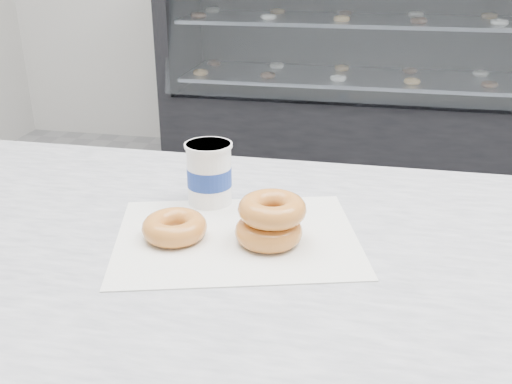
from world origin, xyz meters
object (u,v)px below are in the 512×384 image
donut_single (175,227)px  coffee_cup (209,173)px  display_case (374,93)px  donut_stack (270,220)px

donut_single → coffee_cup: size_ratio=0.92×
display_case → donut_single: size_ratio=25.99×
display_case → donut_stack: size_ratio=21.02×
coffee_cup → donut_single: bearing=-89.5°
display_case → donut_single: 2.74m
donut_stack → coffee_cup: 0.17m
display_case → coffee_cup: (-0.26, -2.57, 0.46)m
donut_single → coffee_cup: coffee_cup is taller
coffee_cup → donut_stack: bearing=-36.3°
display_case → donut_stack: bearing=-93.0°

